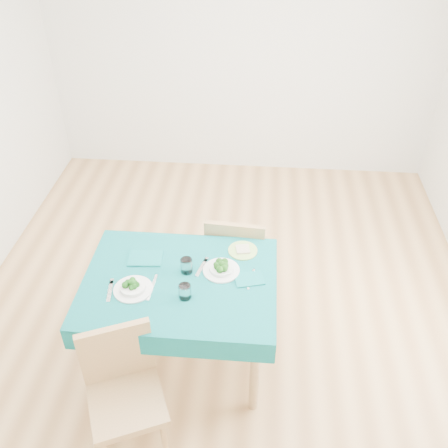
# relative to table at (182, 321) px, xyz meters

# --- Properties ---
(room_shell) EXTENTS (4.02, 4.52, 2.73)m
(room_shell) POSITION_rel_table_xyz_m (0.24, 0.49, 0.97)
(room_shell) COLOR #A77745
(room_shell) RESTS_ON ground
(table) EXTENTS (1.21, 0.92, 0.76)m
(table) POSITION_rel_table_xyz_m (0.00, 0.00, 0.00)
(table) COLOR #085A5B
(table) RESTS_ON ground
(chair_near) EXTENTS (0.56, 0.58, 1.03)m
(chair_near) POSITION_rel_table_xyz_m (-0.21, -0.67, 0.14)
(chair_near) COLOR #A17A4B
(chair_near) RESTS_ON ground
(chair_far) EXTENTS (0.46, 0.50, 1.07)m
(chair_far) POSITION_rel_table_xyz_m (0.33, 0.68, 0.16)
(chair_far) COLOR #A17A4B
(chair_far) RESTS_ON ground
(bowl_near) EXTENTS (0.24, 0.24, 0.07)m
(bowl_near) POSITION_rel_table_xyz_m (-0.27, -0.11, 0.42)
(bowl_near) COLOR white
(bowl_near) RESTS_ON table
(bowl_far) EXTENTS (0.24, 0.24, 0.07)m
(bowl_far) POSITION_rel_table_xyz_m (0.26, 0.11, 0.42)
(bowl_far) COLOR white
(bowl_far) RESTS_ON table
(fork_near) EXTENTS (0.05, 0.18, 0.00)m
(fork_near) POSITION_rel_table_xyz_m (-0.41, -0.13, 0.38)
(fork_near) COLOR silver
(fork_near) RESTS_ON table
(knife_near) EXTENTS (0.03, 0.23, 0.00)m
(knife_near) POSITION_rel_table_xyz_m (-0.16, -0.08, 0.38)
(knife_near) COLOR silver
(knife_near) RESTS_ON table
(fork_far) EXTENTS (0.07, 0.18, 0.00)m
(fork_far) POSITION_rel_table_xyz_m (0.12, 0.13, 0.38)
(fork_far) COLOR silver
(fork_far) RESTS_ON table
(knife_far) EXTENTS (0.04, 0.19, 0.00)m
(knife_far) POSITION_rel_table_xyz_m (0.45, 0.05, 0.38)
(knife_far) COLOR silver
(knife_far) RESTS_ON table
(napkin_near) EXTENTS (0.23, 0.17, 0.01)m
(napkin_near) POSITION_rel_table_xyz_m (-0.26, 0.18, 0.39)
(napkin_near) COLOR #0C6464
(napkin_near) RESTS_ON table
(napkin_far) EXTENTS (0.21, 0.17, 0.01)m
(napkin_far) POSITION_rel_table_xyz_m (0.44, 0.04, 0.38)
(napkin_far) COLOR #0C6464
(napkin_far) RESTS_ON table
(tumbler_center) EXTENTS (0.08, 0.08, 0.10)m
(tumbler_center) POSITION_rel_table_xyz_m (0.03, 0.09, 0.43)
(tumbler_center) COLOR white
(tumbler_center) RESTS_ON table
(tumbler_side) EXTENTS (0.07, 0.07, 0.10)m
(tumbler_side) POSITION_rel_table_xyz_m (0.06, -0.14, 0.43)
(tumbler_side) COLOR white
(tumbler_side) RESTS_ON table
(side_plate) EXTENTS (0.20, 0.20, 0.01)m
(side_plate) POSITION_rel_table_xyz_m (0.38, 0.32, 0.38)
(side_plate) COLOR #9EC962
(side_plate) RESTS_ON table
(bread_slice) EXTENTS (0.10, 0.10, 0.01)m
(bread_slice) POSITION_rel_table_xyz_m (0.38, 0.32, 0.40)
(bread_slice) COLOR beige
(bread_slice) RESTS_ON side_plate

